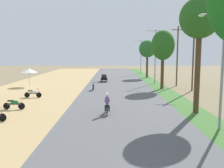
{
  "coord_description": "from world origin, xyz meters",
  "views": [
    {
      "loc": [
        -0.78,
        -4.12,
        4.67
      ],
      "look_at": [
        -0.84,
        18.43,
        1.83
      ],
      "focal_mm": 39.09,
      "sensor_mm": 36.0,
      "label": 1
    }
  ],
  "objects_px": {
    "parked_motorbike_fifth": "(34,93)",
    "median_tree_fourth": "(148,49)",
    "motorbike_foreground_rider": "(108,104)",
    "car_hatchback_black": "(105,78)",
    "streetlamp_near": "(224,62)",
    "motorbike_ahead_second": "(94,86)",
    "median_tree_second": "(200,20)",
    "utility_pole_near": "(178,55)",
    "median_tree_third": "(164,46)",
    "utility_pole_far": "(194,52)",
    "streetlamp_far": "(142,55)",
    "parked_motorbike_fourth": "(15,103)",
    "vendor_umbrella": "(30,70)",
    "streetlamp_mid": "(156,53)"
  },
  "relations": [
    {
      "from": "parked_motorbike_fifth",
      "to": "median_tree_fourth",
      "type": "height_order",
      "value": "median_tree_fourth"
    },
    {
      "from": "parked_motorbike_fifth",
      "to": "median_tree_fourth",
      "type": "relative_size",
      "value": 0.25
    },
    {
      "from": "median_tree_fourth",
      "to": "motorbike_foreground_rider",
      "type": "height_order",
      "value": "median_tree_fourth"
    },
    {
      "from": "car_hatchback_black",
      "to": "streetlamp_near",
      "type": "bearing_deg",
      "value": -72.54
    },
    {
      "from": "motorbike_foreground_rider",
      "to": "motorbike_ahead_second",
      "type": "relative_size",
      "value": 1.0
    },
    {
      "from": "median_tree_second",
      "to": "utility_pole_near",
      "type": "xyz_separation_m",
      "value": [
        2.74,
        16.23,
        -2.73
      ]
    },
    {
      "from": "median_tree_third",
      "to": "utility_pole_far",
      "type": "bearing_deg",
      "value": -22.42
    },
    {
      "from": "streetlamp_far",
      "to": "motorbike_foreground_rider",
      "type": "relative_size",
      "value": 4.19
    },
    {
      "from": "parked_motorbike_fourth",
      "to": "median_tree_fourth",
      "type": "xyz_separation_m",
      "value": [
        14.79,
        26.79,
        4.93
      ]
    },
    {
      "from": "vendor_umbrella",
      "to": "streetlamp_mid",
      "type": "xyz_separation_m",
      "value": [
        18.14,
        3.36,
        2.42
      ]
    },
    {
      "from": "motorbike_ahead_second",
      "to": "parked_motorbike_fifth",
      "type": "bearing_deg",
      "value": -139.72
    },
    {
      "from": "vendor_umbrella",
      "to": "parked_motorbike_fifth",
      "type": "bearing_deg",
      "value": -69.31
    },
    {
      "from": "parked_motorbike_fourth",
      "to": "car_hatchback_black",
      "type": "xyz_separation_m",
      "value": [
        6.8,
        19.75,
        0.19
      ]
    },
    {
      "from": "median_tree_second",
      "to": "utility_pole_near",
      "type": "bearing_deg",
      "value": 80.43
    },
    {
      "from": "motorbike_foreground_rider",
      "to": "vendor_umbrella",
      "type": "bearing_deg",
      "value": 125.26
    },
    {
      "from": "median_tree_second",
      "to": "streetlamp_far",
      "type": "xyz_separation_m",
      "value": [
        0.02,
        36.91,
        -2.73
      ]
    },
    {
      "from": "vendor_umbrella",
      "to": "median_tree_third",
      "type": "distance_m",
      "value": 18.57
    },
    {
      "from": "car_hatchback_black",
      "to": "parked_motorbike_fifth",
      "type": "bearing_deg",
      "value": -116.09
    },
    {
      "from": "utility_pole_near",
      "to": "streetlamp_near",
      "type": "bearing_deg",
      "value": -97.59
    },
    {
      "from": "median_tree_second",
      "to": "streetlamp_far",
      "type": "height_order",
      "value": "median_tree_second"
    },
    {
      "from": "utility_pole_far",
      "to": "car_hatchback_black",
      "type": "xyz_separation_m",
      "value": [
        -11.37,
        9.16,
        -4.16
      ]
    },
    {
      "from": "median_tree_third",
      "to": "motorbike_foreground_rider",
      "type": "relative_size",
      "value": 4.22
    },
    {
      "from": "motorbike_foreground_rider",
      "to": "median_tree_third",
      "type": "bearing_deg",
      "value": 63.17
    },
    {
      "from": "median_tree_fourth",
      "to": "streetlamp_near",
      "type": "distance_m",
      "value": 32.1
    },
    {
      "from": "utility_pole_far",
      "to": "utility_pole_near",
      "type": "bearing_deg",
      "value": 99.78
    },
    {
      "from": "vendor_umbrella",
      "to": "utility_pole_near",
      "type": "distance_m",
      "value": 20.99
    },
    {
      "from": "motorbike_ahead_second",
      "to": "motorbike_foreground_rider",
      "type": "bearing_deg",
      "value": -80.78
    },
    {
      "from": "streetlamp_near",
      "to": "motorbike_foreground_rider",
      "type": "height_order",
      "value": "streetlamp_near"
    },
    {
      "from": "median_tree_fourth",
      "to": "streetlamp_far",
      "type": "height_order",
      "value": "streetlamp_far"
    },
    {
      "from": "median_tree_third",
      "to": "utility_pole_near",
      "type": "distance_m",
      "value": 4.29
    },
    {
      "from": "median_tree_second",
      "to": "car_hatchback_black",
      "type": "relative_size",
      "value": 4.39
    },
    {
      "from": "median_tree_third",
      "to": "streetlamp_mid",
      "type": "relative_size",
      "value": 0.93
    },
    {
      "from": "median_tree_third",
      "to": "car_hatchback_black",
      "type": "distance_m",
      "value": 12.07
    },
    {
      "from": "streetlamp_far",
      "to": "utility_pole_far",
      "type": "xyz_separation_m",
      "value": [
        3.5,
        -25.2,
        0.48
      ]
    },
    {
      "from": "vendor_umbrella",
      "to": "streetlamp_near",
      "type": "distance_m",
      "value": 26.64
    },
    {
      "from": "parked_motorbike_fourth",
      "to": "motorbike_ahead_second",
      "type": "xyz_separation_m",
      "value": [
        5.75,
        10.5,
        0.02
      ]
    },
    {
      "from": "utility_pole_near",
      "to": "utility_pole_far",
      "type": "height_order",
      "value": "utility_pole_far"
    },
    {
      "from": "parked_motorbike_fourth",
      "to": "median_tree_third",
      "type": "relative_size",
      "value": 0.24
    },
    {
      "from": "utility_pole_near",
      "to": "median_tree_second",
      "type": "bearing_deg",
      "value": -99.57
    },
    {
      "from": "median_tree_third",
      "to": "streetlamp_near",
      "type": "distance_m",
      "value": 17.38
    },
    {
      "from": "motorbike_ahead_second",
      "to": "median_tree_third",
      "type": "bearing_deg",
      "value": 9.74
    },
    {
      "from": "parked_motorbike_fifth",
      "to": "utility_pole_near",
      "type": "bearing_deg",
      "value": 28.74
    },
    {
      "from": "median_tree_second",
      "to": "median_tree_third",
      "type": "height_order",
      "value": "median_tree_second"
    },
    {
      "from": "car_hatchback_black",
      "to": "motorbike_foreground_rider",
      "type": "bearing_deg",
      "value": -87.53
    },
    {
      "from": "streetlamp_near",
      "to": "streetlamp_mid",
      "type": "distance_m",
      "value": 22.78
    },
    {
      "from": "median_tree_third",
      "to": "streetlamp_near",
      "type": "xyz_separation_m",
      "value": [
        -0.0,
        -17.32,
        -1.51
      ]
    },
    {
      "from": "streetlamp_mid",
      "to": "parked_motorbike_fourth",
      "type": "bearing_deg",
      "value": -130.0
    },
    {
      "from": "parked_motorbike_fifth",
      "to": "streetlamp_mid",
      "type": "height_order",
      "value": "streetlamp_mid"
    },
    {
      "from": "parked_motorbike_fourth",
      "to": "utility_pole_near",
      "type": "xyz_separation_m",
      "value": [
        17.39,
        15.11,
        3.87
      ]
    },
    {
      "from": "median_tree_second",
      "to": "motorbike_ahead_second",
      "type": "xyz_separation_m",
      "value": [
        -8.91,
        11.62,
        -6.58
      ]
    }
  ]
}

